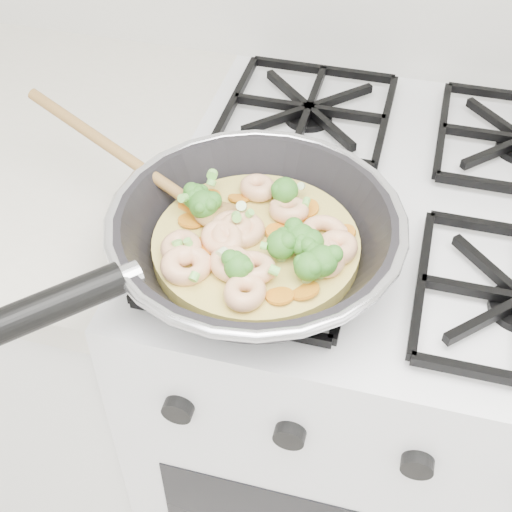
# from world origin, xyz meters

# --- Properties ---
(stove) EXTENTS (0.60, 0.60, 0.92)m
(stove) POSITION_xyz_m (0.00, 1.70, 0.46)
(stove) COLOR white
(stove) RESTS_ON ground
(skillet) EXTENTS (0.48, 0.42, 0.10)m
(skillet) POSITION_xyz_m (-0.15, 1.52, 0.96)
(skillet) COLOR black
(skillet) RESTS_ON stove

